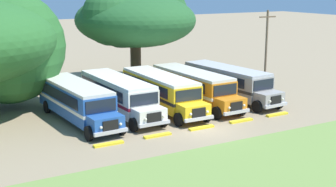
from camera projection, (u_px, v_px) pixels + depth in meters
ground_plane at (203, 130)px, 33.24m from camera, size 220.00×220.00×0.00m
foreground_grass_strip at (289, 170)px, 26.02m from camera, size 80.00×10.94×0.01m
parked_bus_slot_0 at (76, 100)px, 35.14m from camera, size 3.19×10.91×2.82m
parked_bus_slot_1 at (119, 94)px, 37.08m from camera, size 2.87×10.86×2.82m
parked_bus_slot_2 at (161, 90)px, 38.39m from camera, size 2.82×10.86×2.82m
parked_bus_slot_3 at (194, 86)px, 40.03m from camera, size 2.93×10.87×2.82m
parked_bus_slot_4 at (228, 81)px, 41.82m from camera, size 3.38×10.95×2.82m
curb_wheelstop_0 at (109, 144)px, 30.00m from camera, size 2.00×0.36×0.15m
curb_wheelstop_1 at (158, 135)px, 31.71m from camera, size 2.00×0.36×0.15m
curb_wheelstop_2 at (201, 128)px, 33.41m from camera, size 2.00×0.36×0.15m
curb_wheelstop_3 at (241, 121)px, 35.11m from camera, size 2.00×0.36×0.15m
curb_wheelstop_4 at (277, 114)px, 36.82m from camera, size 2.00×0.36×0.15m
broad_shade_tree at (134, 17)px, 47.27m from camera, size 12.18×12.81×10.34m
utility_pole at (266, 51)px, 42.41m from camera, size 1.80×0.20×7.78m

